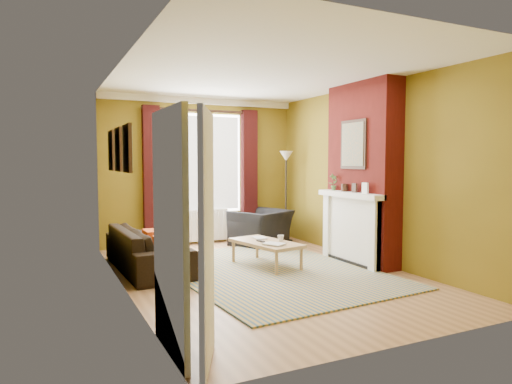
% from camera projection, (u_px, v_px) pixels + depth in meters
% --- Properties ---
extents(ground, '(5.50, 5.50, 0.00)m').
position_uv_depth(ground, '(264.00, 274.00, 6.45)').
color(ground, '#986A45').
rests_on(ground, ground).
extents(room_walls, '(3.82, 5.54, 2.83)m').
position_uv_depth(room_walls, '(293.00, 175.00, 6.88)').
color(room_walls, olive).
rests_on(room_walls, ground).
extents(striped_rug, '(2.93, 3.88, 0.02)m').
position_uv_depth(striped_rug, '(270.00, 271.00, 6.60)').
color(striped_rug, '#305984').
rests_on(striped_rug, ground).
extents(sofa, '(0.92, 2.15, 0.62)m').
position_uv_depth(sofa, '(148.00, 249.00, 6.71)').
color(sofa, black).
rests_on(sofa, ground).
extents(armchair, '(1.31, 1.25, 0.66)m').
position_uv_depth(armchair, '(261.00, 228.00, 8.65)').
color(armchair, black).
rests_on(armchair, ground).
extents(coffee_table, '(0.81, 1.27, 0.39)m').
position_uv_depth(coffee_table, '(266.00, 244.00, 6.85)').
color(coffee_table, tan).
rests_on(coffee_table, ground).
extents(wicker_stool, '(0.33, 0.33, 0.39)m').
position_uv_depth(wicker_stool, '(245.00, 233.00, 8.92)').
color(wicker_stool, olive).
rests_on(wicker_stool, ground).
extents(floor_lamp, '(0.35, 0.35, 1.79)m').
position_uv_depth(floor_lamp, '(286.00, 170.00, 8.93)').
color(floor_lamp, black).
rests_on(floor_lamp, ground).
extents(book_a, '(0.33, 0.36, 0.03)m').
position_uv_depth(book_a, '(270.00, 245.00, 6.47)').
color(book_a, '#999999').
rests_on(book_a, coffee_table).
extents(book_b, '(0.18, 0.25, 0.02)m').
position_uv_depth(book_b, '(254.00, 238.00, 7.07)').
color(book_b, '#999999').
rests_on(book_b, coffee_table).
extents(mug, '(0.11, 0.11, 0.09)m').
position_uv_depth(mug, '(281.00, 238.00, 6.88)').
color(mug, '#999999').
rests_on(mug, coffee_table).
extents(tv_remote, '(0.07, 0.17, 0.02)m').
position_uv_depth(tv_remote, '(261.00, 241.00, 6.82)').
color(tv_remote, '#262729').
rests_on(tv_remote, coffee_table).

